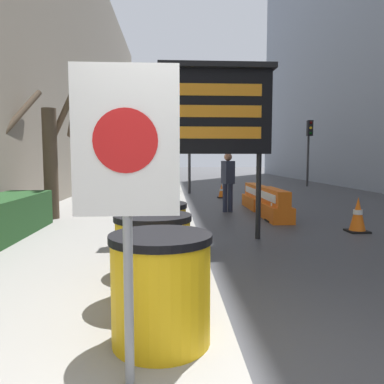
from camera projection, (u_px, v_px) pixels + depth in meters
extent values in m
cube|color=gray|center=(40.00, 22.00, 11.14)|extent=(0.40, 50.40, 11.22)
cylinder|color=#4C3D2D|center=(51.00, 164.00, 8.78)|extent=(0.33, 0.33, 2.59)
cylinder|color=#4C3D2D|center=(19.00, 115.00, 8.91)|extent=(0.59, 1.67, 1.46)
cylinder|color=#4C3D2D|center=(65.00, 111.00, 9.05)|extent=(0.86, 0.70, 1.23)
cylinder|color=#4C3D2D|center=(75.00, 109.00, 9.00)|extent=(0.71, 1.18, 1.34)
cylinder|color=yellow|center=(161.00, 292.00, 2.91)|extent=(0.77, 0.77, 0.80)
cylinder|color=black|center=(161.00, 238.00, 2.87)|extent=(0.80, 0.80, 0.06)
cylinder|color=yellow|center=(153.00, 259.00, 3.87)|extent=(0.77, 0.77, 0.80)
cylinder|color=black|center=(153.00, 218.00, 3.83)|extent=(0.80, 0.80, 0.06)
cylinder|color=yellow|center=(156.00, 239.00, 4.83)|extent=(0.77, 0.77, 0.80)
cylinder|color=black|center=(156.00, 206.00, 4.79)|extent=(0.80, 0.80, 0.06)
cylinder|color=gray|center=(128.00, 266.00, 2.32)|extent=(0.06, 0.06, 1.54)
cube|color=white|center=(126.00, 141.00, 2.23)|extent=(0.64, 0.04, 0.90)
cylinder|color=red|center=(125.00, 141.00, 2.20)|extent=(0.38, 0.01, 0.38)
cylinder|color=black|center=(173.00, 197.00, 7.21)|extent=(0.10, 0.10, 1.67)
cylinder|color=black|center=(258.00, 197.00, 7.30)|extent=(0.10, 0.10, 1.67)
cube|color=black|center=(216.00, 112.00, 7.11)|extent=(2.09, 0.24, 1.58)
cube|color=black|center=(217.00, 66.00, 6.96)|extent=(2.21, 0.34, 0.10)
cube|color=orange|center=(217.00, 90.00, 6.94)|extent=(1.67, 0.02, 0.22)
cube|color=orange|center=(217.00, 111.00, 6.98)|extent=(1.67, 0.02, 0.22)
cube|color=orange|center=(217.00, 133.00, 7.01)|extent=(1.67, 0.02, 0.22)
cube|color=orange|center=(274.00, 211.00, 9.73)|extent=(0.55, 1.85, 0.39)
cube|color=orange|center=(274.00, 196.00, 9.70)|extent=(0.33, 1.85, 0.39)
cube|color=white|center=(268.00, 196.00, 9.69)|extent=(0.02, 1.48, 0.20)
cube|color=orange|center=(256.00, 202.00, 11.83)|extent=(0.53, 1.81, 0.38)
cube|color=orange|center=(256.00, 190.00, 11.79)|extent=(0.32, 1.81, 0.38)
cube|color=white|center=(250.00, 190.00, 11.78)|extent=(0.02, 1.44, 0.19)
cube|color=black|center=(274.00, 221.00, 9.38)|extent=(0.41, 0.41, 0.04)
cone|color=orange|center=(274.00, 206.00, 9.35)|extent=(0.32, 0.32, 0.68)
cylinder|color=white|center=(274.00, 205.00, 9.34)|extent=(0.19, 0.19, 0.10)
cube|color=black|center=(357.00, 231.00, 8.03)|extent=(0.42, 0.42, 0.04)
cone|color=orange|center=(358.00, 214.00, 8.00)|extent=(0.34, 0.34, 0.72)
cylinder|color=white|center=(358.00, 212.00, 8.00)|extent=(0.19, 0.19, 0.10)
cube|color=black|center=(221.00, 197.00, 14.84)|extent=(0.31, 0.31, 0.04)
cone|color=orange|center=(221.00, 190.00, 14.81)|extent=(0.25, 0.25, 0.51)
cylinder|color=white|center=(221.00, 190.00, 14.81)|extent=(0.14, 0.14, 0.07)
cylinder|color=#2D2D30|center=(189.00, 154.00, 16.53)|extent=(0.12, 0.12, 3.47)
cube|color=black|center=(190.00, 124.00, 16.25)|extent=(0.28, 0.28, 0.84)
sphere|color=#360605|center=(190.00, 117.00, 16.08)|extent=(0.15, 0.15, 0.15)
sphere|color=gold|center=(190.00, 124.00, 16.10)|extent=(0.15, 0.15, 0.15)
sphere|color=black|center=(190.00, 130.00, 16.13)|extent=(0.15, 0.15, 0.15)
cylinder|color=#2D2D30|center=(308.00, 154.00, 20.62)|extent=(0.12, 0.12, 3.61)
cube|color=black|center=(310.00, 128.00, 20.33)|extent=(0.28, 0.28, 0.84)
sphere|color=#360605|center=(311.00, 123.00, 20.15)|extent=(0.15, 0.15, 0.15)
sphere|color=gold|center=(311.00, 128.00, 20.18)|extent=(0.15, 0.15, 0.15)
sphere|color=black|center=(311.00, 133.00, 20.21)|extent=(0.15, 0.15, 0.15)
cylinder|color=#23283D|center=(225.00, 198.00, 10.97)|extent=(0.14, 0.14, 0.84)
cylinder|color=#23283D|center=(230.00, 198.00, 10.98)|extent=(0.14, 0.14, 0.84)
cube|color=#232838|center=(228.00, 172.00, 10.91)|extent=(0.36, 0.50, 0.66)
sphere|color=#9B6449|center=(228.00, 157.00, 10.87)|extent=(0.23, 0.23, 0.23)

